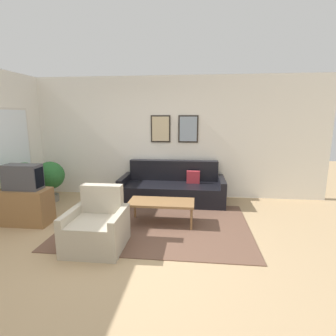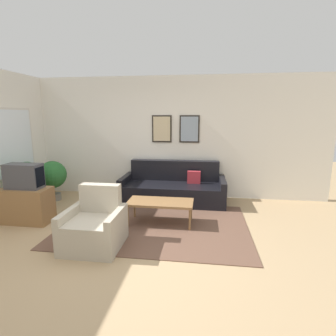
% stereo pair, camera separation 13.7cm
% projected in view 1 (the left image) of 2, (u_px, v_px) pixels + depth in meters
% --- Properties ---
extents(ground_plane, '(16.00, 16.00, 0.00)m').
position_uv_depth(ground_plane, '(113.00, 248.00, 3.71)').
color(ground_plane, tan).
extents(area_rug, '(3.11, 2.20, 0.01)m').
position_uv_depth(area_rug, '(156.00, 225.00, 4.48)').
color(area_rug, brown).
rests_on(area_rug, ground_plane).
extents(wall_back, '(8.00, 0.09, 2.70)m').
position_uv_depth(wall_back, '(147.00, 137.00, 5.98)').
color(wall_back, white).
rests_on(wall_back, ground_plane).
extents(couch, '(2.21, 0.90, 0.86)m').
position_uv_depth(couch, '(173.00, 188.00, 5.68)').
color(couch, black).
rests_on(couch, ground_plane).
extents(coffee_table, '(1.11, 0.52, 0.41)m').
position_uv_depth(coffee_table, '(161.00, 203.00, 4.47)').
color(coffee_table, olive).
rests_on(coffee_table, ground_plane).
extents(tv_stand, '(0.83, 0.43, 0.61)m').
position_uv_depth(tv_stand, '(26.00, 207.00, 4.49)').
color(tv_stand, olive).
rests_on(tv_stand, ground_plane).
extents(tv, '(0.61, 0.28, 0.43)m').
position_uv_depth(tv, '(23.00, 177.00, 4.39)').
color(tv, '#424247').
rests_on(tv, tv_stand).
extents(armchair, '(0.78, 0.76, 0.84)m').
position_uv_depth(armchair, '(97.00, 228.00, 3.70)').
color(armchair, '#B2A893').
rests_on(armchair, ground_plane).
extents(potted_plant_tall, '(0.57, 0.57, 0.97)m').
position_uv_depth(potted_plant_tall, '(25.00, 180.00, 4.98)').
color(potted_plant_tall, '#383D42').
rests_on(potted_plant_tall, ground_plane).
extents(potted_plant_by_window, '(0.59, 0.59, 0.87)m').
position_uv_depth(potted_plant_by_window, '(50.00, 177.00, 5.65)').
color(potted_plant_by_window, slate).
rests_on(potted_plant_by_window, ground_plane).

